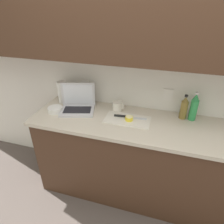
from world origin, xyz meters
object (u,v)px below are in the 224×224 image
(bottle_oil_tall, at_px, (184,108))
(paper_towel_roll, at_px, (62,92))
(cutting_board, at_px, (127,120))
(bottle_green_soda, at_px, (194,107))
(laptop, at_px, (78,104))
(bowl_white, at_px, (55,109))
(lemon_half_cut, at_px, (129,118))
(knife, at_px, (124,116))
(measuring_cup, at_px, (117,106))

(bottle_oil_tall, relative_size, paper_towel_roll, 1.04)
(cutting_board, height_order, paper_towel_roll, paper_towel_roll)
(bottle_green_soda, bearing_deg, bottle_oil_tall, 180.00)
(cutting_board, distance_m, bottle_green_soda, 0.62)
(laptop, relative_size, bowl_white, 2.71)
(lemon_half_cut, xyz_separation_m, bottle_oil_tall, (0.48, 0.20, 0.08))
(laptop, height_order, bottle_green_soda, bottle_green_soda)
(bottle_green_soda, bearing_deg, lemon_half_cut, -160.83)
(bottle_green_soda, distance_m, paper_towel_roll, 1.35)
(knife, distance_m, measuring_cup, 0.17)
(lemon_half_cut, distance_m, bottle_green_soda, 0.60)
(cutting_board, height_order, bowl_white, bowl_white)
(measuring_cup, distance_m, paper_towel_roll, 0.63)
(laptop, xyz_separation_m, bowl_white, (-0.20, -0.11, -0.04))
(knife, relative_size, bottle_green_soda, 1.11)
(cutting_board, relative_size, bowl_white, 2.94)
(cutting_board, xyz_separation_m, lemon_half_cut, (0.02, -0.01, 0.02))
(measuring_cup, bearing_deg, bottle_oil_tall, 2.62)
(laptop, relative_size, bottle_green_soda, 1.40)
(measuring_cup, xyz_separation_m, bowl_white, (-0.60, -0.20, -0.02))
(laptop, relative_size, cutting_board, 0.92)
(paper_towel_roll, bearing_deg, measuring_cup, -2.57)
(cutting_board, distance_m, bottle_oil_tall, 0.54)
(bottle_green_soda, relative_size, bottle_oil_tall, 1.16)
(cutting_board, bearing_deg, measuring_cup, 132.41)
(laptop, bearing_deg, cutting_board, -22.28)
(bottle_green_soda, bearing_deg, cutting_board, -162.43)
(laptop, distance_m, bottle_oil_tall, 1.04)
(bottle_oil_tall, bearing_deg, lemon_half_cut, -157.78)
(bottle_green_soda, distance_m, bottle_oil_tall, 0.09)
(bottle_oil_tall, distance_m, bowl_white, 1.26)
(laptop, bearing_deg, bowl_white, -167.58)
(paper_towel_roll, bearing_deg, knife, -11.91)
(laptop, distance_m, cutting_board, 0.54)
(measuring_cup, distance_m, bowl_white, 0.63)
(cutting_board, relative_size, bottle_green_soda, 1.52)
(laptop, xyz_separation_m, lemon_half_cut, (0.55, -0.07, -0.04))
(bottle_oil_tall, height_order, paper_towel_roll, bottle_oil_tall)
(knife, relative_size, measuring_cup, 2.62)
(knife, height_order, measuring_cup, measuring_cup)
(lemon_half_cut, bearing_deg, paper_towel_roll, 166.08)
(measuring_cup, bearing_deg, knife, -50.03)
(measuring_cup, height_order, bowl_white, measuring_cup)
(bottle_green_soda, bearing_deg, measuring_cup, -177.69)
(bottle_oil_tall, bearing_deg, bowl_white, -169.39)
(knife, bearing_deg, bottle_green_soda, 8.45)
(bottle_green_soda, height_order, bowl_white, bottle_green_soda)
(knife, bearing_deg, bottle_oil_tall, 10.58)
(bottle_green_soda, relative_size, bowl_white, 1.93)
(laptop, xyz_separation_m, measuring_cup, (0.39, 0.09, -0.01))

